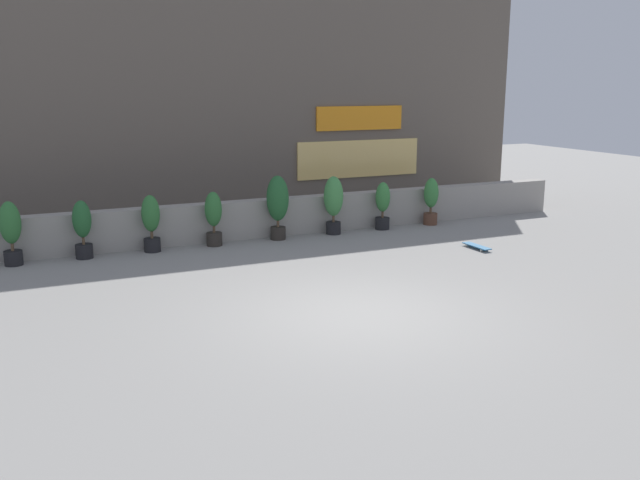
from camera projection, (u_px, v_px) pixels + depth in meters
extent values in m
plane|color=gray|center=(358.00, 314.00, 10.93)|extent=(48.00, 48.00, 0.00)
cube|color=gray|center=(242.00, 220.00, 16.16)|extent=(18.00, 0.40, 0.90)
cube|color=#60564C|center=(195.00, 96.00, 19.09)|extent=(20.00, 2.00, 6.50)
cube|color=orange|center=(360.00, 118.00, 20.17)|extent=(2.80, 0.08, 0.70)
cube|color=#F2CC72|center=(359.00, 159.00, 20.45)|extent=(4.00, 0.06, 1.10)
cylinder|color=black|center=(14.00, 258.00, 13.83)|extent=(0.36, 0.36, 0.30)
cylinder|color=brown|center=(12.00, 247.00, 13.78)|extent=(0.06, 0.06, 0.15)
ellipsoid|color=#2D6B33|center=(10.00, 223.00, 13.67)|extent=(0.42, 0.42, 0.86)
cylinder|color=black|center=(84.00, 251.00, 14.38)|extent=(0.36, 0.36, 0.30)
cylinder|color=brown|center=(83.00, 241.00, 14.33)|extent=(0.06, 0.06, 0.15)
ellipsoid|color=#235B2D|center=(82.00, 219.00, 14.22)|extent=(0.38, 0.38, 0.78)
cylinder|color=black|center=(152.00, 245.00, 14.95)|extent=(0.36, 0.36, 0.30)
cylinder|color=brown|center=(152.00, 235.00, 14.90)|extent=(0.06, 0.06, 0.15)
ellipsoid|color=#2D6B33|center=(151.00, 213.00, 14.79)|extent=(0.39, 0.39, 0.80)
cylinder|color=#2D2823|center=(214.00, 239.00, 15.50)|extent=(0.36, 0.36, 0.30)
cylinder|color=brown|center=(214.00, 229.00, 15.45)|extent=(0.06, 0.06, 0.15)
ellipsoid|color=#2D6B33|center=(213.00, 209.00, 15.35)|extent=(0.38, 0.38, 0.79)
cylinder|color=#2D2823|center=(278.00, 233.00, 16.12)|extent=(0.36, 0.36, 0.30)
cylinder|color=brown|center=(278.00, 224.00, 16.07)|extent=(0.06, 0.06, 0.15)
ellipsoid|color=#235B2D|center=(278.00, 198.00, 15.94)|extent=(0.52, 0.52, 1.07)
cylinder|color=black|center=(333.00, 228.00, 16.70)|extent=(0.36, 0.36, 0.30)
cylinder|color=brown|center=(333.00, 219.00, 16.65)|extent=(0.06, 0.06, 0.15)
ellipsoid|color=#428C47|center=(334.00, 196.00, 16.53)|extent=(0.47, 0.47, 0.97)
cylinder|color=black|center=(382.00, 223.00, 17.25)|extent=(0.36, 0.36, 0.30)
cylinder|color=brown|center=(382.00, 215.00, 17.20)|extent=(0.06, 0.06, 0.15)
ellipsoid|color=#387F3D|center=(383.00, 197.00, 17.10)|extent=(0.36, 0.36, 0.75)
cylinder|color=brown|center=(430.00, 219.00, 17.82)|extent=(0.36, 0.36, 0.30)
cylinder|color=brown|center=(431.00, 210.00, 17.77)|extent=(0.06, 0.06, 0.15)
ellipsoid|color=#387F3D|center=(431.00, 193.00, 17.67)|extent=(0.38, 0.38, 0.77)
cube|color=#266699|center=(477.00, 246.00, 15.22)|extent=(0.23, 0.81, 0.02)
cylinder|color=silver|center=(487.00, 250.00, 15.03)|extent=(0.03, 0.06, 0.06)
cylinder|color=silver|center=(481.00, 250.00, 14.96)|extent=(0.03, 0.06, 0.06)
cylinder|color=silver|center=(472.00, 245.00, 15.49)|extent=(0.03, 0.06, 0.06)
cylinder|color=silver|center=(466.00, 245.00, 15.42)|extent=(0.03, 0.06, 0.06)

